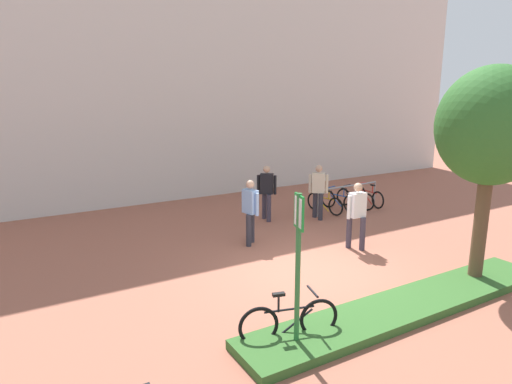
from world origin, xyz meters
TOP-DOWN VIEW (x-y plane):
  - ground_plane at (0.00, 0.00)m, footprint 60.00×60.00m
  - building_facade at (0.00, 8.42)m, footprint 28.00×1.20m
  - planter_strip at (0.47, -2.38)m, footprint 7.00×1.10m
  - tree_sidewalk at (2.62, -2.23)m, footprint 2.13×2.13m
  - parking_sign_post at (-2.08, -2.38)m, footprint 0.13×0.35m
  - bike_at_sign at (-2.04, -2.13)m, footprint 1.64×0.56m
  - bike_rack_cluster at (4.34, 3.66)m, footprint 2.66×1.58m
  - bollard_steel at (2.91, 3.46)m, footprint 0.16×0.16m
  - person_suited_dark at (1.26, 3.92)m, footprint 0.50×0.51m
  - person_shirt_white at (1.85, 0.56)m, footprint 0.61×0.45m
  - person_casual_tan at (2.73, 3.24)m, footprint 0.50×0.48m
  - person_shirt_blue at (-0.28, 2.22)m, footprint 0.37×0.60m

SIDE VIEW (x-z plane):
  - ground_plane at x=0.00m, z-range 0.00..0.00m
  - planter_strip at x=0.47m, z-range 0.00..0.16m
  - bike_rack_cluster at x=4.34m, z-range -0.07..0.76m
  - bike_at_sign at x=-2.04m, z-range -0.08..0.78m
  - bollard_steel at x=2.91m, z-range 0.00..0.90m
  - person_suited_dark at x=1.26m, z-range 0.12..1.84m
  - person_shirt_white at x=1.85m, z-range 0.12..1.84m
  - person_casual_tan at x=2.73m, z-range 0.12..1.84m
  - person_shirt_blue at x=-0.28m, z-range 0.12..1.84m
  - parking_sign_post at x=-2.08m, z-range 0.38..2.88m
  - tree_sidewalk at x=2.62m, z-range 1.02..5.47m
  - building_facade at x=0.00m, z-range 0.00..10.00m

